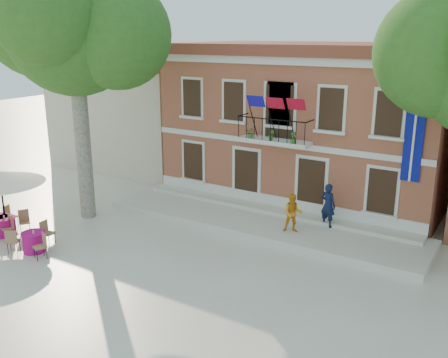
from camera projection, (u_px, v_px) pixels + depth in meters
ground at (158, 252)px, 18.86m from camera, size 90.00×90.00×0.00m
main_building at (314, 120)px, 24.90m from camera, size 13.50×9.59×7.50m
neighbor_west at (151, 110)px, 31.75m from camera, size 9.40×9.40×6.40m
terrace at (260, 222)px, 21.38m from camera, size 14.00×3.40×0.30m
plane_tree_west at (74, 29)px, 20.27m from camera, size 5.60×5.60×10.99m
patio_umbrella at (0, 177)px, 20.10m from camera, size 3.52×3.52×2.62m
pedestrian_navy at (328, 205)px, 20.29m from camera, size 0.76×0.59×1.83m
pedestrian_orange at (293, 213)px, 19.77m from camera, size 0.95×0.88×1.58m
cafe_table_1 at (34, 241)px, 18.77m from camera, size 1.85×1.74×0.95m
cafe_table_3 at (5, 226)px, 20.28m from camera, size 1.43×1.82×0.95m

